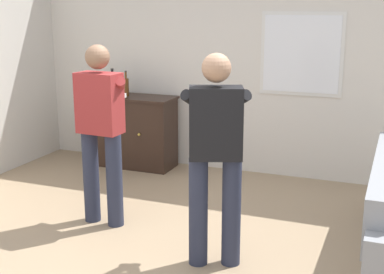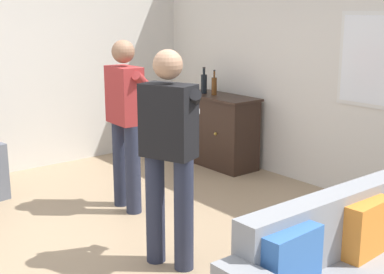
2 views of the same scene
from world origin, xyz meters
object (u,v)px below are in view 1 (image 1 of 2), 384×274
(person_standing_right, at_px, (215,150))
(person_standing_left, at_px, (101,126))
(sideboard_cabinet, at_px, (132,131))
(bottle_wine_green, at_px, (113,85))
(bottle_liquor_amber, at_px, (126,87))

(person_standing_right, bearing_deg, person_standing_left, 162.52)
(sideboard_cabinet, bearing_deg, bottle_wine_green, -169.69)
(bottle_wine_green, relative_size, person_standing_right, 0.20)
(sideboard_cabinet, height_order, person_standing_right, person_standing_right)
(person_standing_left, bearing_deg, person_standing_right, -17.48)
(person_standing_right, bearing_deg, bottle_liquor_amber, 132.23)
(sideboard_cabinet, distance_m, bottle_wine_green, 0.63)
(sideboard_cabinet, height_order, bottle_liquor_amber, bottle_liquor_amber)
(bottle_wine_green, height_order, person_standing_right, person_standing_right)
(person_standing_left, bearing_deg, bottle_wine_green, 116.56)
(sideboard_cabinet, xyz_separation_m, bottle_liquor_amber, (-0.06, -0.03, 0.57))
(bottle_liquor_amber, bearing_deg, sideboard_cabinet, 25.62)
(bottle_wine_green, distance_m, person_standing_left, 1.90)
(sideboard_cabinet, distance_m, bottle_liquor_amber, 0.57)
(sideboard_cabinet, relative_size, bottle_liquor_amber, 3.51)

